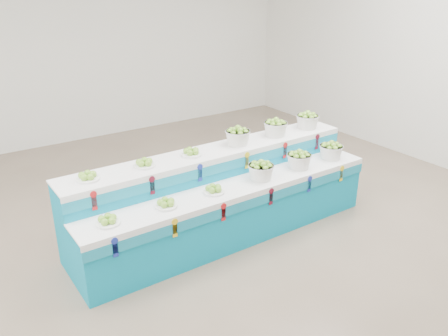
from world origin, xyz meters
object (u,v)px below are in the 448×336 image
Objects in this scene: display_stand at (224,195)px; basket_lower_left at (261,170)px; basket_upper_right at (307,120)px; plate_upper_mid at (144,163)px.

display_stand reaches higher than basket_lower_left.
basket_upper_right is at bearing 22.36° from basket_lower_left.
plate_upper_mid reaches higher than display_stand.
display_stand is at bearing 147.92° from basket_lower_left.
basket_lower_left is at bearing -19.87° from plate_upper_mid.
plate_upper_mid is 0.79× the size of basket_upper_right.
basket_lower_left is 1.39m from plate_upper_mid.
basket_upper_right is (1.57, 0.25, 0.62)m from display_stand.
basket_upper_right reaches higher than display_stand.
basket_lower_left is (0.38, -0.24, 0.32)m from display_stand.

